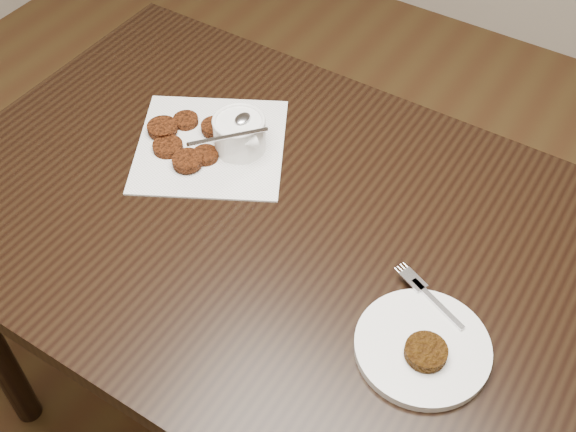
{
  "coord_description": "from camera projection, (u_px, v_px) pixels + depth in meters",
  "views": [
    {
      "loc": [
        0.39,
        -0.56,
        1.68
      ],
      "look_at": [
        -0.02,
        0.1,
        0.8
      ],
      "focal_mm": 44.78,
      "sensor_mm": 36.0,
      "label": 1
    }
  ],
  "objects": [
    {
      "name": "table",
      "position": [
        285.0,
        339.0,
        1.51
      ],
      "size": [
        1.27,
        0.82,
        0.75
      ],
      "primitive_type": "cube",
      "color": "black",
      "rests_on": "floor"
    },
    {
      "name": "napkin",
      "position": [
        211.0,
        145.0,
        1.36
      ],
      "size": [
        0.37,
        0.37,
        0.0
      ],
      "primitive_type": "cube",
      "rotation": [
        0.0,
        0.0,
        0.5
      ],
      "color": "white",
      "rests_on": "table"
    },
    {
      "name": "sauce_ramekin",
      "position": [
        239.0,
        120.0,
        1.3
      ],
      "size": [
        0.15,
        0.15,
        0.13
      ],
      "primitive_type": null,
      "rotation": [
        0.0,
        0.0,
        -0.16
      ],
      "color": "white",
      "rests_on": "napkin"
    },
    {
      "name": "patty_cluster",
      "position": [
        185.0,
        138.0,
        1.35
      ],
      "size": [
        0.22,
        0.22,
        0.02
      ],
      "primitive_type": null,
      "rotation": [
        0.0,
        0.0,
        0.19
      ],
      "color": "#5D240C",
      "rests_on": "napkin"
    },
    {
      "name": "plate_with_patty",
      "position": [
        423.0,
        344.0,
        1.05
      ],
      "size": [
        0.26,
        0.26,
        0.03
      ],
      "primitive_type": null,
      "rotation": [
        0.0,
        0.0,
        -0.39
      ],
      "color": "white",
      "rests_on": "table"
    }
  ]
}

